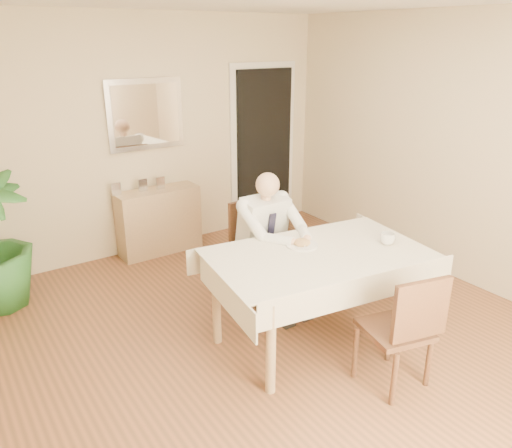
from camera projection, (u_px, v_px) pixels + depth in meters
room at (284, 192)px, 3.55m from camera, size 5.00×5.02×2.60m
doorway at (263, 148)px, 6.38m from camera, size 0.96×0.07×2.10m
mirror at (146, 114)px, 5.37m from camera, size 0.86×0.04×0.76m
dining_table at (318, 262)px, 3.94m from camera, size 1.86×1.25×0.75m
chair_far at (255, 243)px, 4.68m from camera, size 0.47×0.47×0.93m
chair_near at (405, 326)px, 3.39m from camera, size 0.51×0.51×0.89m
seated_man at (274, 236)px, 4.39m from camera, size 0.48×0.72×1.24m
plate at (302, 245)px, 4.03m from camera, size 0.26×0.26×0.02m
food at (302, 242)px, 4.02m from camera, size 0.14×0.14×0.06m
knife at (310, 244)px, 4.00m from camera, size 0.01×0.13×0.01m
fork at (303, 247)px, 3.96m from camera, size 0.01×0.13×0.01m
coffee_mug at (388, 239)px, 4.05m from camera, size 0.16×0.16×0.10m
sideboard at (159, 221)px, 5.67m from camera, size 0.93×0.33×0.74m
photo_frame_left at (116, 189)px, 5.32m from camera, size 0.10×0.02×0.14m
photo_frame_center at (143, 185)px, 5.46m from camera, size 0.10×0.02×0.14m
photo_frame_right at (160, 183)px, 5.55m from camera, size 0.10×0.02×0.14m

